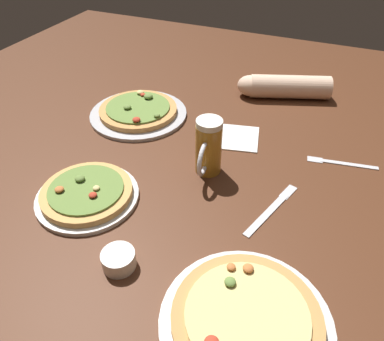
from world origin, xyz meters
TOP-DOWN VIEW (x-y plane):
  - ground_plane at (0.00, 0.00)m, footprint 2.40×2.40m
  - pizza_plate_near at (0.27, -0.36)m, footprint 0.33×0.33m
  - pizza_plate_far at (-0.30, 0.23)m, footprint 0.33×0.33m
  - pizza_plate_side at (-0.22, -0.19)m, footprint 0.27×0.27m
  - beer_mug_dark at (0.03, 0.04)m, footprint 0.07×0.13m
  - ramekin_sauce at (-0.03, -0.34)m, footprint 0.07×0.07m
  - napkin_folded at (0.05, 0.23)m, footprint 0.19×0.17m
  - fork_left at (0.38, 0.22)m, footprint 0.20×0.05m
  - knife_right at (0.24, -0.04)m, footprint 0.09×0.23m
  - diner_arm at (0.12, 0.56)m, footprint 0.34×0.18m

SIDE VIEW (x-z plane):
  - ground_plane at x=0.00m, z-range -0.03..0.00m
  - fork_left at x=0.38m, z-range 0.00..0.01m
  - knife_right at x=0.24m, z-range 0.00..0.01m
  - napkin_folded at x=0.05m, z-range 0.00..0.01m
  - pizza_plate_far at x=-0.30m, z-range -0.01..0.04m
  - pizza_plate_near at x=0.27m, z-range -0.01..0.04m
  - pizza_plate_side at x=-0.22m, z-range -0.01..0.04m
  - ramekin_sauce at x=-0.03m, z-range 0.00..0.04m
  - diner_arm at x=0.12m, z-range 0.00..0.08m
  - beer_mug_dark at x=0.03m, z-range 0.00..0.16m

